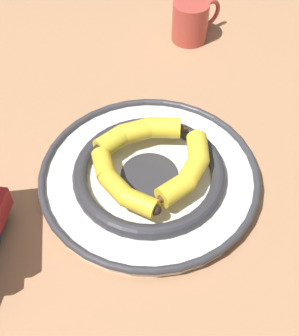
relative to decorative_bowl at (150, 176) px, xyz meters
The scene contains 6 objects.
ground_plane 0.05m from the decorative_bowl, 39.33° to the right, with size 2.80×2.80×0.00m, color #A87A56.
decorative_bowl is the anchor object (origin of this frame).
banana_a 0.08m from the decorative_bowl, ahead, with size 0.08×0.18×0.03m.
banana_b 0.08m from the decorative_bowl, 114.10° to the left, with size 0.18×0.09×0.04m.
banana_c 0.08m from the decorative_bowl, 123.48° to the right, with size 0.17×0.11×0.04m.
coffee_mug 0.46m from the decorative_bowl, 150.29° to the right, with size 0.14×0.09×0.09m.
Camera 1 is at (0.36, 0.38, 0.66)m, focal length 50.00 mm.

